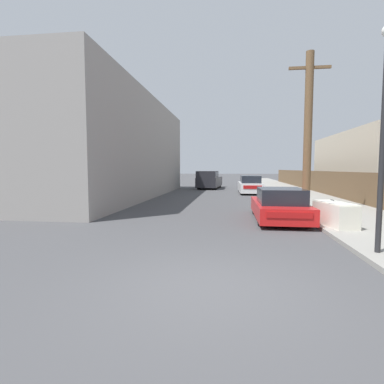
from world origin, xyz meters
TOP-DOWN VIEW (x-y plane):
  - ground_plane at (0.00, 0.00)m, footprint 220.00×220.00m
  - sidewalk_curb at (5.30, 23.50)m, footprint 4.20×63.00m
  - discarded_fridge at (3.72, 5.51)m, footprint 1.03×1.87m
  - parked_sports_car_red at (2.16, 7.04)m, footprint 1.86×4.48m
  - car_parked_mid at (1.80, 19.76)m, footprint 1.83×4.68m
  - pickup_truck at (-1.91, 25.06)m, footprint 2.35×5.65m
  - utility_pole at (3.70, 9.34)m, footprint 1.80×0.36m
  - street_lamp at (3.61, 2.29)m, footprint 0.26×0.26m
  - wooden_fence at (7.25, 19.71)m, footprint 0.08×42.19m
  - building_left_block at (-8.43, 15.50)m, footprint 7.00×19.91m
  - building_right_house at (11.84, 21.00)m, footprint 6.00×13.64m

SIDE VIEW (x-z plane):
  - ground_plane at x=0.00m, z-range 0.00..0.00m
  - sidewalk_curb at x=5.30m, z-range 0.00..0.12m
  - discarded_fridge at x=3.72m, z-range 0.11..0.91m
  - parked_sports_car_red at x=2.16m, z-range -0.05..1.21m
  - car_parked_mid at x=1.80m, z-range -0.05..1.39m
  - pickup_truck at x=-1.91m, z-range 0.00..1.76m
  - wooden_fence at x=7.25m, z-range 0.12..1.81m
  - building_right_house at x=11.84m, z-range 0.00..4.86m
  - street_lamp at x=3.61m, z-range 0.50..5.47m
  - building_left_block at x=-8.43m, z-range 0.00..6.87m
  - utility_pole at x=3.70m, z-range 0.20..7.25m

